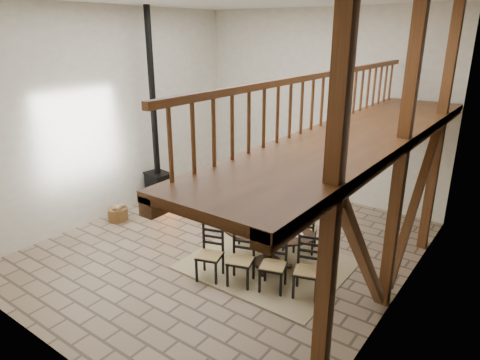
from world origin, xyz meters
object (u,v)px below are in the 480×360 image
Objects in this scene: wood_stove at (157,164)px; log_basket at (118,214)px; dining_table at (267,249)px; log_stack at (164,192)px.

wood_stove reaches higher than log_basket.
dining_table is 4.32m from wood_stove.
log_stack is at bearing 92.78° from log_basket.
log_basket is (-0.03, -1.36, -0.95)m from wood_stove.
dining_table is 5.09× the size of log_stack.
dining_table is at bearing 4.10° from log_basket.
log_basket is at bearing -82.92° from wood_stove.
dining_table reaches higher than log_stack.
log_stack reaches higher than log_basket.
log_stack is at bearing 143.91° from dining_table.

